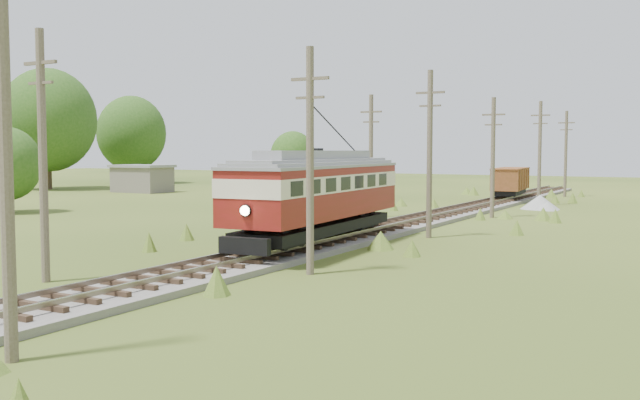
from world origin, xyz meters
The scene contains 17 objects.
railbed_main centered at (0.00, 34.00, 0.19)m, with size 3.60×96.00×0.57m.
streetcar centered at (0.00, 24.49, 2.86)m, with size 4.16×13.83×6.27m.
gondola centered at (0.00, 60.77, 1.93)m, with size 3.23×7.86×2.54m.
gravel_pile centered at (4.46, 52.95, 0.54)m, with size 3.19×3.38×1.16m.
utility_pole_r_1 centered at (3.10, 5.00, 4.40)m, with size 0.30×0.30×8.80m.
utility_pole_r_2 centered at (3.30, 18.00, 4.42)m, with size 1.60×0.30×8.60m.
utility_pole_r_3 centered at (3.20, 31.00, 4.63)m, with size 1.60×0.30×9.00m.
utility_pole_r_4 centered at (3.00, 44.00, 4.32)m, with size 1.60×0.30×8.40m.
utility_pole_r_5 centered at (3.40, 57.00, 4.58)m, with size 1.60×0.30×8.90m.
utility_pole_r_6 centered at (3.20, 70.00, 4.47)m, with size 1.60×0.30×8.70m.
utility_pole_l_a centered at (-4.20, 12.00, 4.63)m, with size 1.60×0.30×9.00m.
utility_pole_l_b centered at (-4.50, 40.00, 4.42)m, with size 1.60×0.30×8.60m.
tree_left_4 centered at (-54.00, 54.00, 8.37)m, with size 11.34×11.34×14.61m.
tree_left_5 centered at (-56.00, 70.00, 7.12)m, with size 9.66×9.66×12.44m.
tree_mid_a centered at (-28.00, 68.00, 4.02)m, with size 5.46×5.46×7.03m.
tree_mid_c centered at (-30.00, 30.00, 3.71)m, with size 5.04×5.04×6.49m.
shed centered at (-40.00, 55.00, 1.57)m, with size 6.40×4.40×3.10m.
Camera 1 is at (16.76, -5.28, 4.73)m, focal length 40.00 mm.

